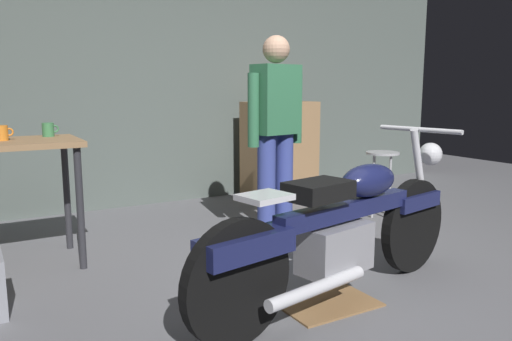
# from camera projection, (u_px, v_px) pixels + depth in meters

# --- Properties ---
(ground_plane) EXTENTS (12.00, 12.00, 0.00)m
(ground_plane) POSITION_uv_depth(u_px,v_px,m) (310.00, 286.00, 3.22)
(ground_plane) COLOR slate
(back_wall) EXTENTS (8.00, 0.12, 3.10)m
(back_wall) POSITION_uv_depth(u_px,v_px,m) (157.00, 60.00, 5.36)
(back_wall) COLOR #56605B
(back_wall) RESTS_ON ground_plane
(motorcycle) EXTENTS (2.16, 0.76, 1.00)m
(motorcycle) POSITION_uv_depth(u_px,v_px,m) (343.00, 227.00, 2.93)
(motorcycle) COLOR black
(motorcycle) RESTS_ON ground_plane
(person_standing) EXTENTS (0.56, 0.28, 1.67)m
(person_standing) POSITION_uv_depth(u_px,v_px,m) (276.00, 128.00, 4.12)
(person_standing) COLOR #3A489D
(person_standing) RESTS_ON ground_plane
(shop_stool) EXTENTS (0.32, 0.32, 0.64)m
(shop_stool) POSITION_uv_depth(u_px,v_px,m) (382.00, 166.00, 4.88)
(shop_stool) COLOR #B2B2B7
(shop_stool) RESTS_ON ground_plane
(wooden_dresser) EXTENTS (0.80, 0.47, 1.10)m
(wooden_dresser) POSITION_uv_depth(u_px,v_px,m) (280.00, 150.00, 5.71)
(wooden_dresser) COLOR #99724C
(wooden_dresser) RESTS_ON ground_plane
(drip_tray) EXTENTS (0.56, 0.40, 0.01)m
(drip_tray) POSITION_uv_depth(u_px,v_px,m) (327.00, 303.00, 2.95)
(drip_tray) COLOR olive
(drip_tray) RESTS_ON ground_plane
(mug_green_speckled) EXTENTS (0.12, 0.08, 0.10)m
(mug_green_speckled) POSITION_uv_depth(u_px,v_px,m) (48.00, 130.00, 3.69)
(mug_green_speckled) COLOR #3D7F4C
(mug_green_speckled) RESTS_ON workbench
(mug_orange_travel) EXTENTS (0.12, 0.09, 0.10)m
(mug_orange_travel) POSITION_uv_depth(u_px,v_px,m) (2.00, 133.00, 3.41)
(mug_orange_travel) COLOR orange
(mug_orange_travel) RESTS_ON workbench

